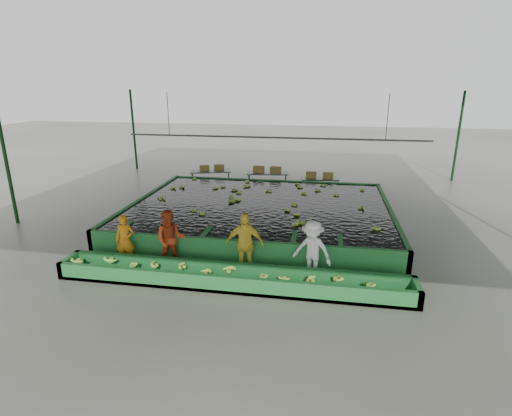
% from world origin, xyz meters
% --- Properties ---
extents(ground, '(80.00, 80.00, 0.00)m').
position_xyz_m(ground, '(0.00, 0.00, 0.00)').
color(ground, slate).
rests_on(ground, ground).
extents(shed_roof, '(20.00, 22.00, 0.04)m').
position_xyz_m(shed_roof, '(0.00, 0.00, 5.00)').
color(shed_roof, gray).
rests_on(shed_roof, shed_posts).
extents(shed_posts, '(20.00, 22.00, 5.00)m').
position_xyz_m(shed_posts, '(0.00, 0.00, 2.50)').
color(shed_posts, black).
rests_on(shed_posts, ground).
extents(flotation_tank, '(10.00, 8.00, 0.90)m').
position_xyz_m(flotation_tank, '(0.00, 1.50, 0.45)').
color(flotation_tank, '#1E6B2D').
rests_on(flotation_tank, ground).
extents(tank_water, '(9.70, 7.70, 0.00)m').
position_xyz_m(tank_water, '(0.00, 1.50, 0.85)').
color(tank_water, black).
rests_on(tank_water, flotation_tank).
extents(sorting_trough, '(10.00, 1.00, 0.50)m').
position_xyz_m(sorting_trough, '(0.00, -3.60, 0.25)').
color(sorting_trough, '#1E6B2D').
rests_on(sorting_trough, ground).
extents(cableway_rail, '(0.08, 0.08, 14.00)m').
position_xyz_m(cableway_rail, '(0.00, 5.00, 3.00)').
color(cableway_rail, '#59605B').
rests_on(cableway_rail, shed_roof).
extents(rail_hanger_left, '(0.04, 0.04, 2.00)m').
position_xyz_m(rail_hanger_left, '(-5.00, 5.00, 4.00)').
color(rail_hanger_left, '#59605B').
rests_on(rail_hanger_left, shed_roof).
extents(rail_hanger_right, '(0.04, 0.04, 2.00)m').
position_xyz_m(rail_hanger_right, '(5.00, 5.00, 4.00)').
color(rail_hanger_right, '#59605B').
rests_on(rail_hanger_right, shed_roof).
extents(worker_a, '(0.64, 0.48, 1.59)m').
position_xyz_m(worker_a, '(-3.51, -2.80, 0.80)').
color(worker_a, '#C97811').
rests_on(worker_a, ground).
extents(worker_b, '(1.05, 0.91, 1.84)m').
position_xyz_m(worker_b, '(-2.04, -2.80, 0.92)').
color(worker_b, '#A43816').
rests_on(worker_b, ground).
extents(worker_c, '(1.15, 0.58, 1.88)m').
position_xyz_m(worker_c, '(0.23, -2.80, 0.94)').
color(worker_c, yellow).
rests_on(worker_c, ground).
extents(worker_d, '(1.29, 1.00, 1.76)m').
position_xyz_m(worker_d, '(2.19, -2.80, 0.88)').
color(worker_d, white).
rests_on(worker_d, ground).
extents(packing_table_left, '(2.28, 1.40, 0.97)m').
position_xyz_m(packing_table_left, '(-3.52, 6.68, 0.48)').
color(packing_table_left, '#59605B').
rests_on(packing_table_left, ground).
extents(packing_table_mid, '(2.22, 1.13, 0.97)m').
position_xyz_m(packing_table_mid, '(-0.48, 6.74, 0.48)').
color(packing_table_mid, '#59605B').
rests_on(packing_table_mid, ground).
extents(packing_table_right, '(1.94, 1.00, 0.84)m').
position_xyz_m(packing_table_right, '(2.22, 6.40, 0.42)').
color(packing_table_right, '#59605B').
rests_on(packing_table_right, ground).
extents(box_stack_left, '(1.31, 0.85, 0.27)m').
position_xyz_m(box_stack_left, '(-3.46, 6.75, 0.97)').
color(box_stack_left, olive).
rests_on(box_stack_left, packing_table_left).
extents(box_stack_mid, '(1.44, 0.42, 0.31)m').
position_xyz_m(box_stack_mid, '(-0.49, 6.70, 0.97)').
color(box_stack_mid, olive).
rests_on(box_stack_mid, packing_table_mid).
extents(box_stack_right, '(1.35, 0.38, 0.29)m').
position_xyz_m(box_stack_right, '(2.20, 6.44, 0.84)').
color(box_stack_right, olive).
rests_on(box_stack_right, packing_table_right).
extents(floating_bananas, '(9.42, 6.42, 0.13)m').
position_xyz_m(floating_bananas, '(0.00, 2.30, 0.85)').
color(floating_bananas, '#A6CF41').
rests_on(floating_bananas, tank_water).
extents(trough_bananas, '(8.98, 0.60, 0.12)m').
position_xyz_m(trough_bananas, '(0.00, -3.60, 0.40)').
color(trough_bananas, '#A6CF41').
rests_on(trough_bananas, sorting_trough).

